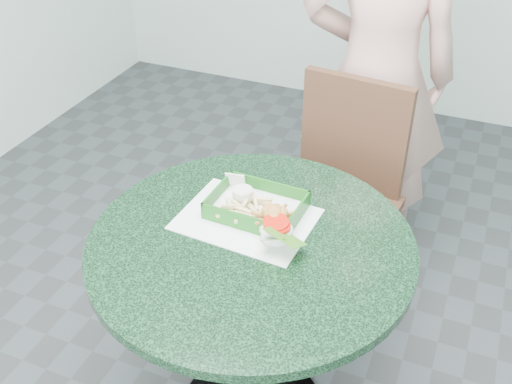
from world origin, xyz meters
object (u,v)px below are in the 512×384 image
at_px(dining_chair, 343,184).
at_px(diner_person, 381,52).
at_px(food_basket, 256,214).
at_px(crab_sandwich, 275,220).
at_px(cafe_table, 251,289).
at_px(sauce_ramekin, 242,199).

bearing_deg(dining_chair, diner_person, 92.79).
bearing_deg(dining_chair, food_basket, -95.03).
height_order(diner_person, crab_sandwich, diner_person).
bearing_deg(cafe_table, crab_sandwich, 59.55).
distance_m(dining_chair, food_basket, 0.64).
distance_m(dining_chair, sauce_ramekin, 0.66).
xyz_separation_m(diner_person, food_basket, (-0.14, -0.91, -0.18)).
height_order(dining_chair, crab_sandwich, dining_chair).
distance_m(crab_sandwich, sauce_ramekin, 0.14).
relative_size(diner_person, crab_sandwich, 17.96).
xyz_separation_m(cafe_table, crab_sandwich, (0.04, 0.07, 0.22)).
bearing_deg(dining_chair, cafe_table, -90.44).
xyz_separation_m(diner_person, crab_sandwich, (-0.06, -0.96, -0.15)).
bearing_deg(sauce_ramekin, crab_sandwich, -24.37).
height_order(cafe_table, crab_sandwich, crab_sandwich).
bearing_deg(sauce_ramekin, diner_person, 78.31).
xyz_separation_m(dining_chair, diner_person, (0.02, 0.33, 0.42)).
relative_size(cafe_table, sauce_ramekin, 15.15).
relative_size(diner_person, sauce_ramekin, 31.55).
height_order(dining_chair, diner_person, diner_person).
relative_size(dining_chair, sauce_ramekin, 15.46).
bearing_deg(crab_sandwich, sauce_ramekin, 155.63).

